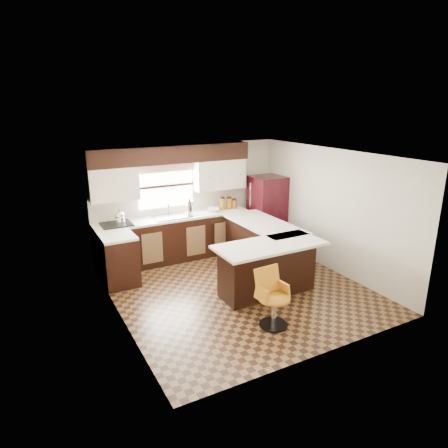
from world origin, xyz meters
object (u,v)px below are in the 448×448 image
peninsula_return (267,269)px  bar_chair (274,299)px  refrigerator (267,212)px  peninsula_long (261,247)px

peninsula_return → bar_chair: peninsula_return is taller
peninsula_return → bar_chair: size_ratio=1.86×
bar_chair → refrigerator: bearing=53.5°
peninsula_long → refrigerator: refrigerator is taller
peninsula_return → peninsula_long: bearing=61.7°
refrigerator → bar_chair: bearing=-122.2°
peninsula_return → bar_chair: bearing=-118.5°
peninsula_long → refrigerator: (0.83, 1.05, 0.37)m
peninsula_long → peninsula_return: same height
refrigerator → bar_chair: size_ratio=1.85×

